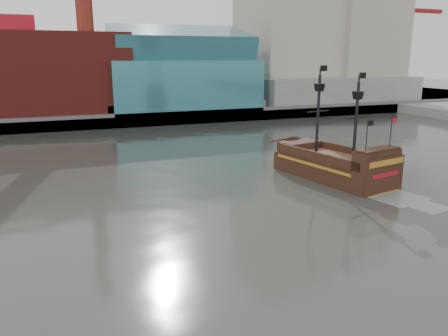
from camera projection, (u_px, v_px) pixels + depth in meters
name	position (u px, v px, depth m)	size (l,w,h in m)	color
ground	(352.00, 282.00, 25.36)	(400.00, 400.00, 0.00)	#242722
promenade_far	(119.00, 105.00, 108.12)	(220.00, 60.00, 2.00)	slate
seawall	(142.00, 120.00, 81.43)	(220.00, 1.00, 2.60)	#4C4C49
skyline	(141.00, 2.00, 97.42)	(149.00, 45.00, 62.00)	#7C664A
crane_a	(405.00, 33.00, 122.38)	(22.50, 4.00, 32.25)	slate
crane_b	(404.00, 47.00, 135.66)	(19.10, 4.00, 26.25)	slate
pirate_ship	(334.00, 168.00, 46.77)	(8.27, 17.63, 12.70)	black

